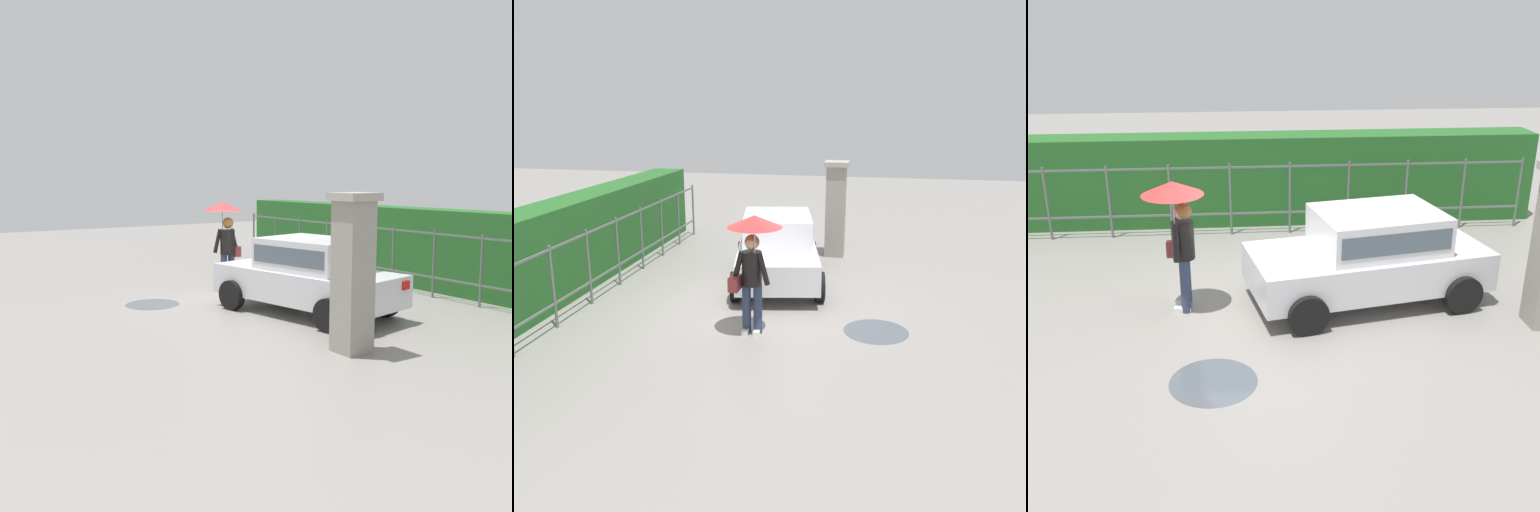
# 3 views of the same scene
# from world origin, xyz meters

# --- Properties ---
(ground_plane) EXTENTS (40.00, 40.00, 0.00)m
(ground_plane) POSITION_xyz_m (0.00, 0.00, 0.00)
(ground_plane) COLOR gray
(car) EXTENTS (3.95, 2.42, 1.48)m
(car) POSITION_xyz_m (1.51, 0.02, 0.80)
(car) COLOR silver
(car) RESTS_ON ground
(pedestrian) EXTENTS (0.91, 0.91, 2.08)m
(pedestrian) POSITION_xyz_m (-1.46, -0.13, 1.50)
(pedestrian) COLOR #2D3856
(pedestrian) RESTS_ON ground
(gate_pillar) EXTENTS (0.60, 0.60, 2.42)m
(gate_pillar) POSITION_xyz_m (3.91, -1.03, 1.24)
(gate_pillar) COLOR gray
(gate_pillar) RESTS_ON ground
(fence_section) EXTENTS (11.01, 0.05, 1.50)m
(fence_section) POSITION_xyz_m (-0.07, 3.31, 0.83)
(fence_section) COLOR #59605B
(fence_section) RESTS_ON ground
(hedge_row) EXTENTS (11.96, 0.90, 1.90)m
(hedge_row) POSITION_xyz_m (-0.07, 4.20, 0.95)
(hedge_row) COLOR #235B23
(hedge_row) RESTS_ON ground
(puddle_near) EXTENTS (1.12, 1.12, 0.00)m
(puddle_near) POSITION_xyz_m (-0.95, -2.19, 0.00)
(puddle_near) COLOR #4C545B
(puddle_near) RESTS_ON ground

